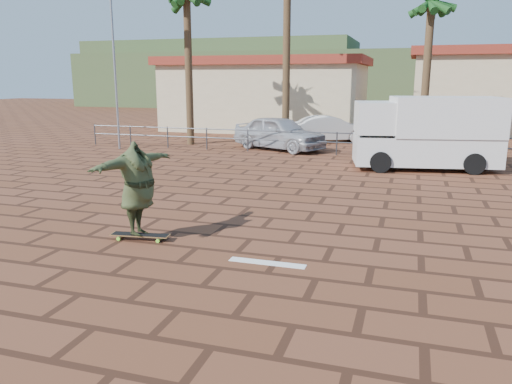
% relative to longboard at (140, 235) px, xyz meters
% --- Properties ---
extents(ground, '(120.00, 120.00, 0.00)m').
position_rel_longboard_xyz_m(ground, '(2.14, 0.71, -0.10)').
color(ground, brown).
rests_on(ground, ground).
extents(paint_stripe, '(1.40, 0.22, 0.01)m').
position_rel_longboard_xyz_m(paint_stripe, '(2.84, -0.49, -0.09)').
color(paint_stripe, white).
rests_on(paint_stripe, ground).
extents(guardrail, '(24.06, 0.06, 1.00)m').
position_rel_longboard_xyz_m(guardrail, '(2.14, 12.71, 0.58)').
color(guardrail, '#47494F').
rests_on(guardrail, ground).
extents(flagpole, '(1.30, 0.10, 8.00)m').
position_rel_longboard_xyz_m(flagpole, '(-7.73, 11.71, 4.54)').
color(flagpole, gray).
rests_on(flagpole, ground).
extents(palm_far_left, '(2.40, 2.40, 8.25)m').
position_rel_longboard_xyz_m(palm_far_left, '(-5.36, 14.21, 6.73)').
color(palm_far_left, brown).
rests_on(palm_far_left, ground).
extents(palm_center, '(2.40, 2.40, 7.75)m').
position_rel_longboard_xyz_m(palm_center, '(5.64, 16.21, 6.26)').
color(palm_center, brown).
rests_on(palm_center, ground).
extents(building_west, '(12.60, 7.60, 4.50)m').
position_rel_longboard_xyz_m(building_west, '(-3.86, 22.71, 2.18)').
color(building_west, beige).
rests_on(building_west, ground).
extents(building_east, '(10.60, 6.60, 5.00)m').
position_rel_longboard_xyz_m(building_east, '(10.14, 24.71, 2.44)').
color(building_east, beige).
rests_on(building_east, ground).
extents(hill_front, '(70.00, 18.00, 6.00)m').
position_rel_longboard_xyz_m(hill_front, '(2.14, 50.71, 2.90)').
color(hill_front, '#384C28').
rests_on(hill_front, ground).
extents(hill_back, '(35.00, 14.00, 8.00)m').
position_rel_longboard_xyz_m(hill_back, '(-19.86, 56.71, 3.90)').
color(hill_back, '#384C28').
rests_on(hill_back, ground).
extents(longboard, '(1.24, 0.43, 0.12)m').
position_rel_longboard_xyz_m(longboard, '(0.00, 0.00, 0.00)').
color(longboard, olive).
rests_on(longboard, ground).
extents(skateboarder, '(1.03, 2.41, 1.90)m').
position_rel_longboard_xyz_m(skateboarder, '(0.00, 0.00, 0.97)').
color(skateboarder, '#374123').
rests_on(skateboarder, longboard).
extents(campervan, '(5.28, 2.94, 2.58)m').
position_rel_longboard_xyz_m(campervan, '(5.69, 10.40, 1.26)').
color(campervan, silver).
rests_on(campervan, ground).
extents(car_silver, '(4.89, 3.56, 1.55)m').
position_rel_longboard_xyz_m(car_silver, '(-0.66, 13.71, 0.68)').
color(car_silver, '#A8A9AF').
rests_on(car_silver, ground).
extents(car_white, '(4.34, 2.93, 1.35)m').
position_rel_longboard_xyz_m(car_white, '(1.14, 17.21, 0.58)').
color(car_white, silver).
rests_on(car_white, ground).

